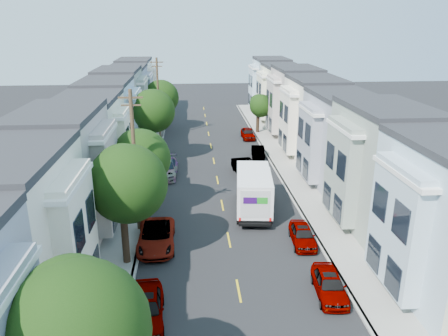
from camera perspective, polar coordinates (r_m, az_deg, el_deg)
name	(u,v)px	position (r m, az deg, el deg)	size (l,w,h in m)	color
ground	(229,240)	(30.48, 0.65, -9.40)	(160.00, 160.00, 0.00)	black
road_slab	(215,170)	(44.24, -1.12, -0.25)	(12.00, 70.00, 0.02)	black
curb_left	(155,171)	(44.29, -8.96, -0.37)	(0.30, 70.00, 0.15)	gray
curb_right	(274,168)	(44.97, 6.60, 0.03)	(0.30, 70.00, 0.15)	gray
sidewalk_left	(142,171)	(44.42, -10.63, -0.41)	(2.60, 70.00, 0.15)	gray
sidewalk_right	(287,167)	(45.24, 8.21, 0.08)	(2.60, 70.00, 0.15)	gray
centerline	(215,170)	(44.25, -1.12, -0.26)	(0.12, 70.00, 0.01)	gold
townhouse_row_left	(104,173)	(45.01, -15.43, -0.62)	(5.00, 70.00, 8.50)	#9396A2
townhouse_row_right	(323,167)	(46.24, 12.81, 0.11)	(5.00, 70.00, 8.50)	#9396A2
tree_a	(75,332)	(15.49, -18.93, -19.65)	(4.70, 4.70, 7.35)	black
tree_b	(126,184)	(26.16, -12.68, -2.05)	(4.70, 4.70, 7.66)	black
tree_c	(140,159)	(33.24, -10.97, 1.19)	(4.48, 4.48, 6.81)	black
tree_d	(152,111)	(45.82, -9.36, 7.32)	(4.50, 4.50, 7.81)	black
tree_e	(161,97)	(59.98, -8.29, 9.10)	(4.69, 4.69, 6.95)	black
tree_far_r	(260,106)	(58.50, 4.76, 8.06)	(3.04, 3.04, 5.22)	black
utility_pole_near	(135,162)	(30.45, -11.56, 0.71)	(1.60, 0.26, 10.00)	#42301E
utility_pole_far	(158,99)	(55.68, -8.56, 8.95)	(1.60, 0.26, 10.00)	#42301E
fedex_truck	(254,190)	(34.20, 3.88, -2.83)	(2.64, 6.86, 3.29)	white
lead_sedan	(244,168)	(42.62, 2.64, 0.04)	(1.58, 4.49, 1.50)	black
parked_left_b	(146,308)	(23.16, -10.14, -17.58)	(1.77, 4.62, 1.50)	black
parked_left_c	(156,237)	(29.70, -8.83, -8.87)	(2.39, 5.19, 1.44)	silver
parked_left_d	(166,168)	(42.70, -7.59, -0.04)	(2.16, 5.15, 1.54)	#3C0E10
parked_right_a	(329,285)	(25.34, 13.61, -14.59)	(1.56, 4.09, 1.33)	slate
parked_right_b	(302,235)	(30.22, 10.21, -8.61)	(1.52, 3.96, 1.29)	#AAACBE
parked_right_c	(258,153)	(47.97, 4.46, 2.00)	(1.35, 3.83, 1.28)	black
parked_right_d	(248,134)	(56.06, 3.13, 4.51)	(1.59, 4.15, 1.35)	black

